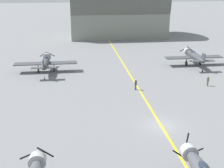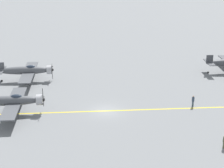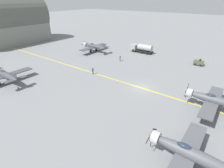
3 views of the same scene
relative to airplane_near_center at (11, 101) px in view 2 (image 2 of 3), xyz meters
name	(u,v)px [view 2 (image 2 of 3)]	position (x,y,z in m)	size (l,w,h in m)	color
ground_plane	(106,111)	(0.14, 13.61, -2.01)	(400.00, 400.00, 0.00)	slate
taxiway_stripe	(106,111)	(0.14, 13.61, -2.01)	(0.30, 160.00, 0.01)	yellow
airplane_near_center	(11,101)	(0.00, 0.00, 0.00)	(12.00, 9.98, 3.80)	#4E5055
airplane_near_left	(27,71)	(-13.94, 0.31, 0.00)	(12.00, 9.98, 3.65)	#505257
ground_crew_walking	(193,101)	(-0.44, 26.94, -1.03)	(0.39, 0.39, 1.80)	#334256
ground_crew_inspecting	(224,141)	(12.05, 27.21, -1.06)	(0.38, 0.38, 1.74)	#515638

